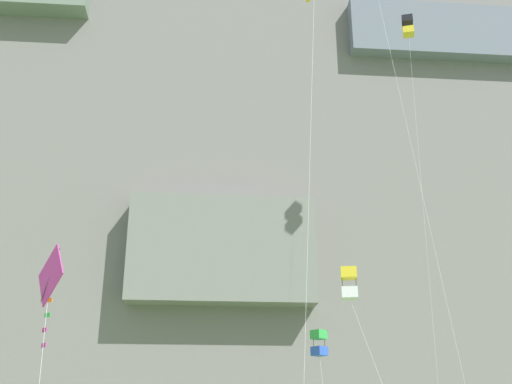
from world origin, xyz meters
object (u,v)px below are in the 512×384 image
kite_box_upper_mid (408,27)px  kite_box_upper_left (319,343)px  kite_box_high_right (349,284)px  kite_diamond_low_center (50,278)px

kite_box_upper_mid → kite_box_upper_left: 27.49m
kite_box_upper_mid → kite_box_high_right: kite_box_upper_mid is taller
kite_box_upper_left → kite_box_high_right: (1.56, -0.84, 2.98)m
kite_box_upper_left → kite_diamond_low_center: bearing=-138.9°
kite_diamond_low_center → kite_box_upper_mid: kite_box_upper_mid is taller
kite_diamond_low_center → kite_box_upper_mid: size_ratio=0.30×
kite_diamond_low_center → kite_box_upper_mid: bearing=39.2°
kite_diamond_low_center → kite_box_high_right: size_ratio=0.86×
kite_diamond_low_center → kite_box_upper_mid: 35.94m
kite_box_upper_mid → kite_diamond_low_center: bearing=-140.8°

